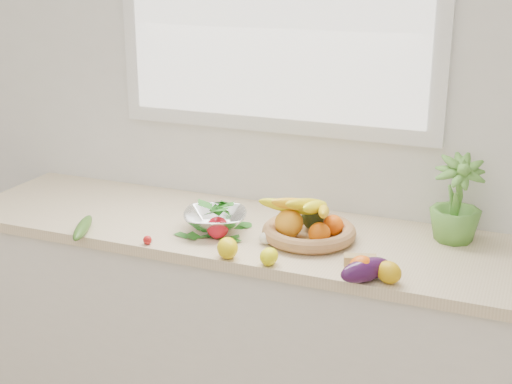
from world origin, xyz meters
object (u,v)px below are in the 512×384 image
at_px(apple, 218,228).
at_px(fruit_basket, 308,226).
at_px(eggplant, 366,270).
at_px(cucumber, 83,228).
at_px(colander_with_spinach, 215,215).
at_px(potted_herb, 456,201).

xyz_separation_m(apple, fruit_basket, (0.30, 0.11, 0.01)).
height_order(eggplant, cucumber, eggplant).
distance_m(cucumber, colander_with_spinach, 0.48).
relative_size(eggplant, colander_with_spinach, 0.62).
height_order(potted_herb, colander_with_spinach, potted_herb).
bearing_deg(fruit_basket, cucumber, -161.50).
height_order(cucumber, colander_with_spinach, colander_with_spinach).
bearing_deg(potted_herb, apple, -158.77).
bearing_deg(cucumber, fruit_basket, 18.50).
relative_size(eggplant, cucumber, 0.78).
bearing_deg(apple, cucumber, -162.87).
bearing_deg(apple, colander_with_spinach, 122.46).
bearing_deg(eggplant, potted_herb, 65.36).
bearing_deg(fruit_basket, apple, -159.40).
distance_m(apple, colander_with_spinach, 0.07).
xyz_separation_m(eggplant, cucumber, (-1.04, 0.00, -0.02)).
bearing_deg(colander_with_spinach, eggplant, -18.47).
height_order(apple, potted_herb, potted_herb).
height_order(cucumber, potted_herb, potted_herb).
height_order(potted_herb, fruit_basket, potted_herb).
height_order(eggplant, potted_herb, potted_herb).
xyz_separation_m(cucumber, colander_with_spinach, (0.43, 0.20, 0.04)).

